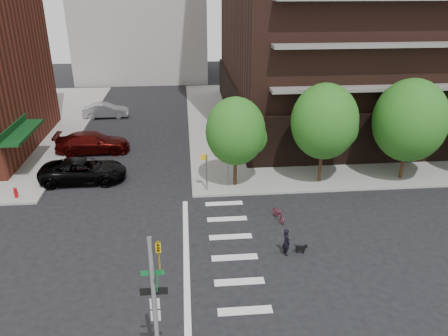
% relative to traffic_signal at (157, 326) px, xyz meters
% --- Properties ---
extents(ground, '(120.00, 120.00, 0.00)m').
position_rel_traffic_signal_xyz_m(ground, '(0.47, 7.49, -2.70)').
color(ground, black).
rests_on(ground, ground).
extents(sidewalk_ne, '(39.00, 33.00, 0.15)m').
position_rel_traffic_signal_xyz_m(sidewalk_ne, '(20.97, 30.99, -2.62)').
color(sidewalk_ne, gray).
rests_on(sidewalk_ne, ground).
extents(crosswalk, '(3.85, 13.00, 0.01)m').
position_rel_traffic_signal_xyz_m(crosswalk, '(2.68, 7.49, -2.69)').
color(crosswalk, silver).
rests_on(crosswalk, ground).
extents(tree_a, '(4.00, 4.00, 5.90)m').
position_rel_traffic_signal_xyz_m(tree_a, '(4.47, 15.99, 1.35)').
color(tree_a, '#301E11').
rests_on(tree_a, sidewalk_ne).
extents(tree_b, '(4.50, 4.50, 6.65)m').
position_rel_traffic_signal_xyz_m(tree_b, '(10.47, 15.99, 1.85)').
color(tree_b, '#301E11').
rests_on(tree_b, sidewalk_ne).
extents(tree_c, '(5.00, 5.00, 6.80)m').
position_rel_traffic_signal_xyz_m(tree_c, '(16.47, 15.99, 1.75)').
color(tree_c, '#301E11').
rests_on(tree_c, sidewalk_ne).
extents(traffic_signal, '(0.90, 0.75, 6.00)m').
position_rel_traffic_signal_xyz_m(traffic_signal, '(0.00, 0.00, 0.00)').
color(traffic_signal, slate).
rests_on(traffic_signal, sidewalk_s).
extents(pedestrian_signal, '(2.18, 0.67, 2.60)m').
position_rel_traffic_signal_xyz_m(pedestrian_signal, '(2.79, 15.42, -0.84)').
color(pedestrian_signal, slate).
rests_on(pedestrian_signal, sidewalk_ne).
extents(fire_hydrant, '(0.24, 0.24, 0.73)m').
position_rel_traffic_signal_xyz_m(fire_hydrant, '(-10.03, 15.29, -2.15)').
color(fire_hydrant, '#A50C0C').
rests_on(fire_hydrant, sidewalk_nw).
extents(parked_car_black, '(2.78, 5.97, 1.66)m').
position_rel_traffic_signal_xyz_m(parked_car_black, '(-6.17, 17.82, -1.87)').
color(parked_car_black, black).
rests_on(parked_car_black, ground).
extents(parked_car_maroon, '(2.58, 6.04, 1.74)m').
position_rel_traffic_signal_xyz_m(parked_car_maroon, '(-6.56, 23.60, -1.83)').
color(parked_car_maroon, '#3B0705').
rests_on(parked_car_maroon, ground).
extents(parked_car_silver, '(1.85, 4.68, 1.52)m').
position_rel_traffic_signal_xyz_m(parked_car_silver, '(-7.08, 33.81, -1.94)').
color(parked_car_silver, '#95969C').
rests_on(parked_car_silver, ground).
extents(scooter, '(0.88, 1.68, 0.84)m').
position_rel_traffic_signal_xyz_m(scooter, '(6.54, 11.11, -2.28)').
color(scooter, maroon).
rests_on(scooter, ground).
extents(dog_walker, '(0.63, 0.50, 1.53)m').
position_rel_traffic_signal_xyz_m(dog_walker, '(6.17, 7.56, -1.93)').
color(dog_walker, black).
rests_on(dog_walker, ground).
extents(dog, '(0.62, 0.26, 0.51)m').
position_rel_traffic_signal_xyz_m(dog, '(7.00, 7.58, -2.38)').
color(dog, black).
rests_on(dog, ground).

